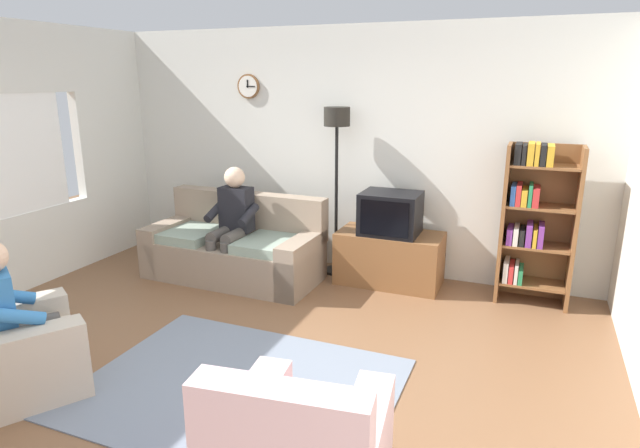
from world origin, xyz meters
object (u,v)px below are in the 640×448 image
at_px(tv_stand, 389,258).
at_px(floor_lamp, 336,145).
at_px(person_on_couch, 231,219).
at_px(person_in_left_armchair, 14,311).
at_px(couch, 235,250).
at_px(tv, 390,213).
at_px(armchair_near_window, 6,356).
at_px(bookshelf, 534,218).

relative_size(tv_stand, floor_lamp, 0.59).
xyz_separation_m(person_on_couch, person_in_left_armchair, (-0.27, -2.40, -0.09)).
relative_size(couch, floor_lamp, 1.04).
relative_size(tv_stand, tv, 1.83).
bearing_deg(tv_stand, armchair_near_window, -122.16).
bearing_deg(bookshelf, armchair_near_window, -136.69).
xyz_separation_m(tv, person_in_left_armchair, (-1.86, -2.94, -0.18)).
bearing_deg(person_in_left_armchair, couch, 84.72).
xyz_separation_m(couch, floor_lamp, (0.98, 0.56, 1.14)).
height_order(bookshelf, person_in_left_armchair, bookshelf).
distance_m(bookshelf, armchair_near_window, 4.57).
distance_m(armchair_near_window, person_on_couch, 2.53).
height_order(bookshelf, person_on_couch, bookshelf).
height_order(tv, bookshelf, bookshelf).
relative_size(tv_stand, person_in_left_armchair, 0.98).
xyz_separation_m(tv_stand, tv, (0.00, -0.02, 0.50)).
xyz_separation_m(floor_lamp, person_on_couch, (-0.94, -0.67, -0.75)).
xyz_separation_m(armchair_near_window, person_on_couch, (0.32, 2.47, 0.41)).
bearing_deg(couch, tv, 14.91).
bearing_deg(person_on_couch, couch, 110.38).
bearing_deg(tv, couch, -165.09).
bearing_deg(armchair_near_window, tv_stand, 57.84).
bearing_deg(floor_lamp, couch, -150.26).
relative_size(bookshelf, person_on_couch, 1.27).
xyz_separation_m(bookshelf, floor_lamp, (-2.04, 0.03, 0.60)).
bearing_deg(bookshelf, couch, -170.10).
bearing_deg(tv, tv_stand, 90.00).
bearing_deg(person_on_couch, person_in_left_armchair, -96.49).
height_order(couch, floor_lamp, floor_lamp).
height_order(couch, person_in_left_armchair, person_in_left_armchair).
bearing_deg(person_in_left_armchair, bookshelf, 43.02).
relative_size(tv, floor_lamp, 0.32).
xyz_separation_m(tv_stand, person_on_couch, (-1.59, -0.57, 0.42)).
bearing_deg(person_on_couch, armchair_near_window, -97.38).
bearing_deg(tv_stand, floor_lamp, 171.41).
distance_m(couch, person_in_left_armchair, 2.53).
distance_m(couch, floor_lamp, 1.60).
bearing_deg(tv, bookshelf, 3.79).
height_order(floor_lamp, armchair_near_window, floor_lamp).
height_order(tv, floor_lamp, floor_lamp).
bearing_deg(tv, floor_lamp, 169.34).
bearing_deg(person_on_couch, tv_stand, 19.68).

